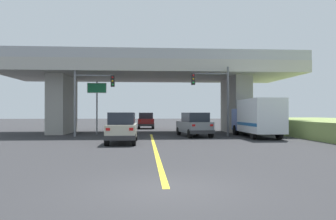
% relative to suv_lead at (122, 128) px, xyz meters
% --- Properties ---
extents(ground, '(160.00, 160.00, 0.00)m').
position_rel_suv_lead_xyz_m(ground, '(2.06, 11.17, -1.01)').
color(ground, '#2B2B2D').
extents(overpass_bridge, '(28.17, 10.40, 7.53)m').
position_rel_suv_lead_xyz_m(overpass_bridge, '(2.06, 11.17, 4.26)').
color(overpass_bridge, '#A8A59E').
rests_on(overpass_bridge, ground).
extents(lane_divider_stripe, '(0.20, 21.87, 0.01)m').
position_rel_suv_lead_xyz_m(lane_divider_stripe, '(2.06, -2.20, -1.01)').
color(lane_divider_stripe, yellow).
rests_on(lane_divider_stripe, ground).
extents(suv_lead, '(1.88, 4.81, 2.02)m').
position_rel_suv_lead_xyz_m(suv_lead, '(0.00, 0.00, 0.00)').
color(suv_lead, '#B7B29E').
rests_on(suv_lead, ground).
extents(suv_crossing, '(2.64, 4.93, 2.02)m').
position_rel_suv_lead_xyz_m(suv_crossing, '(5.65, 5.63, 0.00)').
color(suv_crossing, slate).
rests_on(suv_crossing, ground).
extents(box_truck, '(2.33, 7.09, 3.10)m').
position_rel_suv_lead_xyz_m(box_truck, '(10.61, 4.28, 0.61)').
color(box_truck, navy).
rests_on(box_truck, ground).
extents(sedan_oncoming, '(2.03, 4.27, 2.02)m').
position_rel_suv_lead_xyz_m(sedan_oncoming, '(1.62, 20.04, -0.00)').
color(sedan_oncoming, maroon).
rests_on(sedan_oncoming, ground).
extents(traffic_signal_nearside, '(3.23, 0.36, 5.91)m').
position_rel_suv_lead_xyz_m(traffic_signal_nearside, '(7.48, 5.54, 2.78)').
color(traffic_signal_nearside, '#56595E').
rests_on(traffic_signal_nearside, ground).
extents(traffic_signal_farside, '(3.40, 0.36, 5.70)m').
position_rel_suv_lead_xyz_m(traffic_signal_farside, '(-3.28, 6.27, 2.69)').
color(traffic_signal_farside, slate).
rests_on(traffic_signal_farside, ground).
extents(highway_sign, '(1.77, 0.17, 4.93)m').
position_rel_suv_lead_xyz_m(highway_sign, '(-2.96, 8.91, 2.65)').
color(highway_sign, slate).
rests_on(highway_sign, ground).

